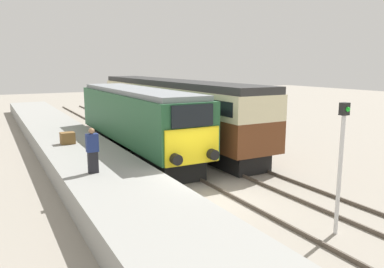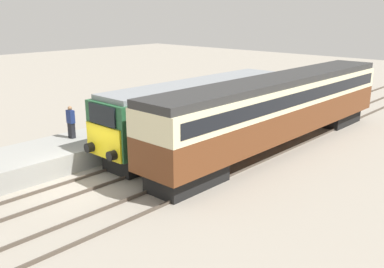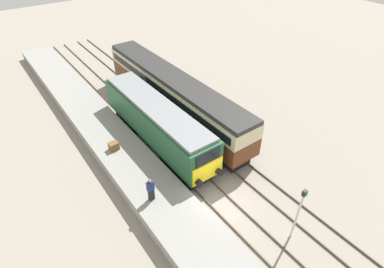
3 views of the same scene
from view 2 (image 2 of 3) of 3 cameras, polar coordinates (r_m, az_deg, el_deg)
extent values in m
plane|color=gray|center=(19.54, -14.95, -6.89)|extent=(120.00, 120.00, 0.00)
cube|color=gray|center=(26.47, -4.31, 0.85)|extent=(3.50, 50.00, 0.99)
cube|color=#4C4238|center=(22.84, -5.36, -2.81)|extent=(0.07, 60.00, 0.14)
cube|color=#4C4238|center=(21.84, -2.83, -3.65)|extent=(0.07, 60.00, 0.14)
cube|color=#4C4238|center=(20.57, 1.02, -4.92)|extent=(0.07, 60.00, 0.14)
cube|color=#4C4238|center=(19.71, 4.14, -5.92)|extent=(0.07, 60.00, 0.14)
cube|color=black|center=(21.58, -6.04, -2.77)|extent=(2.03, 4.00, 1.00)
cube|color=black|center=(27.16, 6.51, 1.20)|extent=(2.03, 4.00, 1.00)
cube|color=#235633|center=(23.77, 0.98, 3.48)|extent=(2.70, 12.87, 2.50)
cube|color=yellow|center=(19.71, -11.69, -1.04)|extent=(2.48, 0.10, 1.50)
cube|color=black|center=(19.38, -11.90, 2.49)|extent=(1.89, 0.10, 0.90)
cube|color=gray|center=(23.50, 1.00, 6.75)|extent=(2.38, 12.35, 0.24)
cylinder|color=black|center=(20.39, -13.50, -1.76)|extent=(0.44, 0.35, 0.44)
cylinder|color=black|center=(19.06, -10.63, -2.85)|extent=(0.44, 0.35, 0.44)
cube|color=black|center=(18.88, -0.59, -5.58)|extent=(1.89, 3.60, 0.95)
cube|color=black|center=(30.90, 18.69, 2.22)|extent=(1.89, 3.60, 0.95)
cube|color=brown|center=(24.18, 11.58, 2.07)|extent=(2.70, 19.24, 1.54)
cube|color=beige|center=(23.89, 11.76, 5.26)|extent=(2.71, 19.24, 1.21)
cube|color=black|center=(23.89, 11.76, 5.26)|extent=(2.75, 18.47, 0.66)
cube|color=#2D2D2D|center=(23.76, 11.87, 7.12)|extent=(2.48, 19.24, 0.36)
cube|color=black|center=(23.32, -15.76, 0.46)|extent=(0.36, 0.24, 0.82)
cube|color=navy|center=(23.14, -15.90, 2.25)|extent=(0.44, 0.26, 0.68)
sphere|color=#9E704C|center=(23.04, -15.98, 3.33)|extent=(0.22, 0.22, 0.22)
cube|color=brown|center=(26.65, -4.69, 2.71)|extent=(0.70, 0.56, 0.60)
camera|label=1|loc=(22.87, -52.49, 3.67)|focal=35.00mm
camera|label=3|loc=(26.02, -52.74, 28.68)|focal=28.00mm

